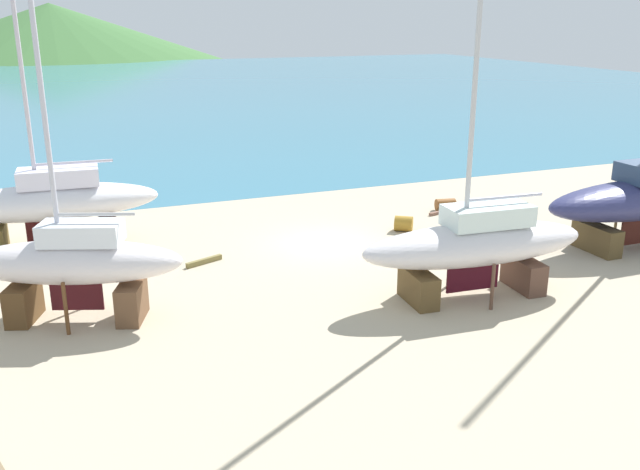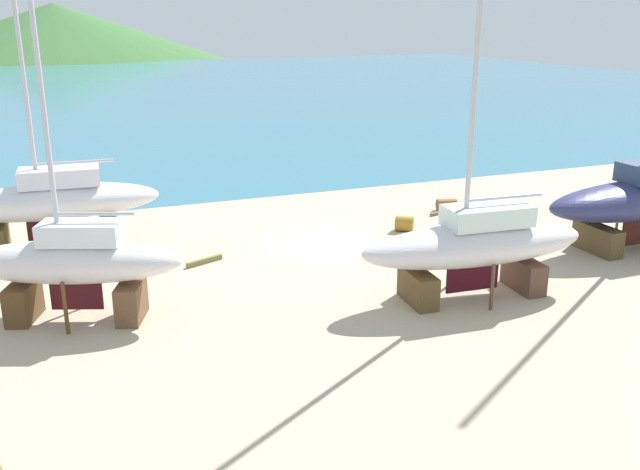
# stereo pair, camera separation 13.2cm
# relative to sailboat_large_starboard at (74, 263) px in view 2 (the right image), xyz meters

# --- Properties ---
(ground_plane) EXTENTS (52.13, 52.13, 0.00)m
(ground_plane) POSITION_rel_sailboat_large_starboard_xyz_m (9.85, -0.70, -1.86)
(ground_plane) COLOR #B7A78B
(sea_water) EXTENTS (164.21, 117.22, 0.01)m
(sea_water) POSITION_rel_sailboat_large_starboard_xyz_m (9.85, 70.94, -1.86)
(sea_water) COLOR teal
(sea_water) RESTS_ON ground
(headland_hill) EXTENTS (141.46, 141.46, 23.40)m
(headland_hill) POSITION_rel_sailboat_large_starboard_xyz_m (3.55, 156.27, -1.86)
(headland_hill) COLOR #3D6A36
(headland_hill) RESTS_ON ground
(sailboat_large_starboard) EXTENTS (6.84, 4.06, 11.51)m
(sailboat_large_starboard) POSITION_rel_sailboat_large_starboard_xyz_m (0.00, 0.00, 0.00)
(sailboat_large_starboard) COLOR brown
(sailboat_large_starboard) RESTS_ON ground
(sailboat_mid_port) EXTENTS (8.65, 2.86, 14.59)m
(sailboat_mid_port) POSITION_rel_sailboat_large_starboard_xyz_m (-0.47, 8.01, 0.01)
(sailboat_mid_port) COLOR brown
(sailboat_mid_port) RESTS_ON ground
(sailboat_far_slipway) EXTENTS (8.04, 2.75, 12.50)m
(sailboat_far_slipway) POSITION_rel_sailboat_large_starboard_xyz_m (12.36, -2.82, -0.03)
(sailboat_far_slipway) COLOR brown
(sailboat_far_slipway) RESTS_ON ground
(barrel_by_slipway) EXTENTS (0.85, 1.06, 0.60)m
(barrel_by_slipway) POSITION_rel_sailboat_large_starboard_xyz_m (14.16, 1.36, -1.56)
(barrel_by_slipway) COLOR brown
(barrel_by_slipway) RESTS_ON ground
(barrel_ochre) EXTENTS (1.02, 0.75, 0.57)m
(barrel_ochre) POSITION_rel_sailboat_large_starboard_xyz_m (17.15, 6.70, -1.57)
(barrel_ochre) COLOR brown
(barrel_ochre) RESTS_ON ground
(barrel_tar_black) EXTENTS (1.01, 0.98, 0.66)m
(barrel_tar_black) POSITION_rel_sailboat_large_starboard_xyz_m (13.68, 4.48, -1.53)
(barrel_tar_black) COLOR olive
(barrel_tar_black) RESTS_ON ground
(timber_long_fore) EXTENTS (3.06, 0.91, 0.14)m
(timber_long_fore) POSITION_rel_sailboat_large_starboard_xyz_m (17.46, 6.49, -1.79)
(timber_long_fore) COLOR #815C4B
(timber_long_fore) RESTS_ON ground
(timber_short_skew) EXTENTS (1.50, 0.73, 0.19)m
(timber_short_skew) POSITION_rel_sailboat_large_starboard_xyz_m (4.68, 3.58, -1.76)
(timber_short_skew) COLOR olive
(timber_short_skew) RESTS_ON ground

